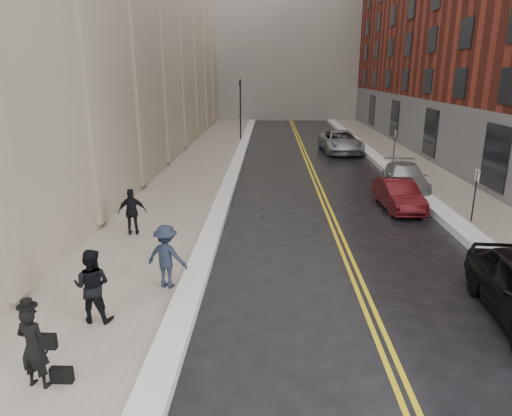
# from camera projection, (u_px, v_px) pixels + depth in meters

# --- Properties ---
(ground) EXTENTS (160.00, 160.00, 0.00)m
(ground) POSITION_uv_depth(u_px,v_px,m) (272.00, 332.00, 10.62)
(ground) COLOR black
(ground) RESTS_ON ground
(sidewalk_left) EXTENTS (4.00, 64.00, 0.15)m
(sidewalk_left) POSITION_uv_depth(u_px,v_px,m) (192.00, 176.00, 26.05)
(sidewalk_left) COLOR gray
(sidewalk_left) RESTS_ON ground
(sidewalk_right) EXTENTS (3.00, 64.00, 0.15)m
(sidewalk_right) POSITION_uv_depth(u_px,v_px,m) (431.00, 178.00, 25.65)
(sidewalk_right) COLOR gray
(sidewalk_right) RESTS_ON ground
(lane_stripe_a) EXTENTS (0.12, 64.00, 0.01)m
(lane_stripe_a) POSITION_uv_depth(u_px,v_px,m) (313.00, 178.00, 25.87)
(lane_stripe_a) COLOR gold
(lane_stripe_a) RESTS_ON ground
(lane_stripe_b) EXTENTS (0.12, 64.00, 0.01)m
(lane_stripe_b) POSITION_uv_depth(u_px,v_px,m) (317.00, 178.00, 25.86)
(lane_stripe_b) COLOR gold
(lane_stripe_b) RESTS_ON ground
(snow_ridge_left) EXTENTS (0.70, 60.80, 0.26)m
(snow_ridge_left) POSITION_uv_depth(u_px,v_px,m) (232.00, 176.00, 25.97)
(snow_ridge_left) COLOR white
(snow_ridge_left) RESTS_ON ground
(snow_ridge_right) EXTENTS (0.85, 60.80, 0.30)m
(snow_ridge_right) POSITION_uv_depth(u_px,v_px,m) (398.00, 176.00, 25.69)
(snow_ridge_right) COLOR white
(snow_ridge_right) RESTS_ON ground
(traffic_signal) EXTENTS (0.18, 0.15, 5.20)m
(traffic_signal) POSITION_uv_depth(u_px,v_px,m) (240.00, 105.00, 38.53)
(traffic_signal) COLOR black
(traffic_signal) RESTS_ON ground
(parking_sign_near) EXTENTS (0.06, 0.35, 2.23)m
(parking_sign_near) POSITION_uv_depth(u_px,v_px,m) (475.00, 192.00, 17.66)
(parking_sign_near) COLOR black
(parking_sign_near) RESTS_ON ground
(parking_sign_far) EXTENTS (0.06, 0.35, 2.23)m
(parking_sign_far) POSITION_uv_depth(u_px,v_px,m) (394.00, 144.00, 29.15)
(parking_sign_far) COLOR black
(parking_sign_far) RESTS_ON ground
(car_maroon) EXTENTS (1.57, 3.96, 1.28)m
(car_maroon) POSITION_uv_depth(u_px,v_px,m) (398.00, 195.00, 19.99)
(car_maroon) COLOR #480C11
(car_maroon) RESTS_ON ground
(car_silver_near) EXTENTS (2.39, 4.82, 1.35)m
(car_silver_near) POSITION_uv_depth(u_px,v_px,m) (405.00, 178.00, 23.07)
(car_silver_near) COLOR #9A9DA1
(car_silver_near) RESTS_ON ground
(car_silver_far) EXTENTS (2.95, 5.91, 1.61)m
(car_silver_far) POSITION_uv_depth(u_px,v_px,m) (341.00, 142.00, 34.02)
(car_silver_far) COLOR #96989D
(car_silver_far) RESTS_ON ground
(pedestrian_main) EXTENTS (0.67, 0.50, 1.66)m
(pedestrian_main) POSITION_uv_depth(u_px,v_px,m) (33.00, 347.00, 8.36)
(pedestrian_main) COLOR black
(pedestrian_main) RESTS_ON sidewalk_left
(pedestrian_a) EXTENTS (0.89, 0.71, 1.80)m
(pedestrian_a) POSITION_uv_depth(u_px,v_px,m) (92.00, 286.00, 10.61)
(pedestrian_a) COLOR black
(pedestrian_a) RESTS_ON sidewalk_left
(pedestrian_b) EXTENTS (1.27, 0.93, 1.77)m
(pedestrian_b) POSITION_uv_depth(u_px,v_px,m) (166.00, 256.00, 12.32)
(pedestrian_b) COLOR #1B2131
(pedestrian_b) RESTS_ON sidewalk_left
(pedestrian_c) EXTENTS (1.06, 0.62, 1.70)m
(pedestrian_c) POSITION_uv_depth(u_px,v_px,m) (132.00, 212.00, 16.35)
(pedestrian_c) COLOR black
(pedestrian_c) RESTS_ON sidewalk_left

